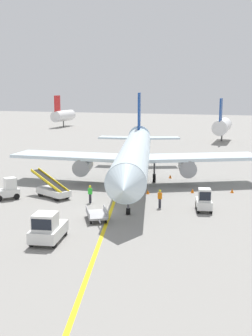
{
  "coord_description": "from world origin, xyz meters",
  "views": [
    {
      "loc": [
        13.09,
        -34.6,
        10.67
      ],
      "look_at": [
        -1.07,
        8.38,
        2.5
      ],
      "focal_mm": 47.19,
      "sensor_mm": 36.0,
      "label": 1
    }
  ],
  "objects_px": {
    "baggage_tug_by_cargo_door": "(204,201)",
    "safety_cone_nose_left": "(192,191)",
    "baggage_cart_loaded": "(97,214)",
    "baggage_tug_near_wing": "(8,190)",
    "pushback_tug": "(47,228)",
    "ground_crew_wing_walker": "(160,198)",
    "safety_cone_wingtip_left": "(148,192)",
    "safety_cone_wingtip_right": "(232,191)",
    "belt_loader_forward_hold": "(53,190)",
    "safety_cone_nose_right": "(170,176)",
    "airliner": "(135,155)",
    "ground_crew_marshaller": "(90,194)"
  },
  "relations": [
    {
      "from": "safety_cone_wingtip_left",
      "to": "safety_cone_wingtip_right",
      "type": "xyz_separation_m",
      "value": [
        8.19,
        3.19,
        0.0
      ]
    },
    {
      "from": "airliner",
      "to": "safety_cone_nose_right",
      "type": "height_order",
      "value": "airliner"
    },
    {
      "from": "baggage_tug_by_cargo_door",
      "to": "ground_crew_marshaller",
      "type": "relative_size",
      "value": 1.55
    },
    {
      "from": "baggage_tug_near_wing",
      "to": "safety_cone_wingtip_right",
      "type": "bearing_deg",
      "value": 24.81
    },
    {
      "from": "safety_cone_nose_left",
      "to": "belt_loader_forward_hold",
      "type": "bearing_deg",
      "value": -153.86
    },
    {
      "from": "baggage_tug_by_cargo_door",
      "to": "baggage_cart_loaded",
      "type": "bearing_deg",
      "value": -145.76
    },
    {
      "from": "pushback_tug",
      "to": "baggage_tug_near_wing",
      "type": "height_order",
      "value": "pushback_tug"
    },
    {
      "from": "pushback_tug",
      "to": "baggage_tug_by_cargo_door",
      "type": "xyz_separation_m",
      "value": [
        9.28,
        11.41,
        -0.07
      ]
    },
    {
      "from": "baggage_tug_near_wing",
      "to": "safety_cone_wingtip_left",
      "type": "relative_size",
      "value": 6.03
    },
    {
      "from": "airliner",
      "to": "ground_crew_marshaller",
      "type": "xyz_separation_m",
      "value": [
        -1.59,
        -9.1,
        -2.51
      ]
    },
    {
      "from": "pushback_tug",
      "to": "safety_cone_nose_left",
      "type": "xyz_separation_m",
      "value": [
        7.14,
        18.02,
        -0.77
      ]
    },
    {
      "from": "baggage_cart_loaded",
      "to": "safety_cone_wingtip_right",
      "type": "height_order",
      "value": "baggage_cart_loaded"
    },
    {
      "from": "ground_crew_wing_walker",
      "to": "baggage_cart_loaded",
      "type": "bearing_deg",
      "value": -127.45
    },
    {
      "from": "airliner",
      "to": "safety_cone_wingtip_left",
      "type": "distance_m",
      "value": 5.69
    },
    {
      "from": "baggage_tug_near_wing",
      "to": "ground_crew_marshaller",
      "type": "height_order",
      "value": "baggage_tug_near_wing"
    },
    {
      "from": "baggage_cart_loaded",
      "to": "safety_cone_wingtip_left",
      "type": "relative_size",
      "value": 8.36
    },
    {
      "from": "safety_cone_wingtip_left",
      "to": "baggage_tug_near_wing",
      "type": "bearing_deg",
      "value": -152.99
    },
    {
      "from": "belt_loader_forward_hold",
      "to": "safety_cone_nose_left",
      "type": "relative_size",
      "value": 11.48
    },
    {
      "from": "belt_loader_forward_hold",
      "to": "ground_crew_wing_walker",
      "type": "relative_size",
      "value": 2.97
    },
    {
      "from": "airliner",
      "to": "baggage_tug_near_wing",
      "type": "xyz_separation_m",
      "value": [
        -9.83,
        -10.26,
        -2.49
      ]
    },
    {
      "from": "pushback_tug",
      "to": "safety_cone_nose_right",
      "type": "distance_m",
      "value": 24.95
    },
    {
      "from": "airliner",
      "to": "pushback_tug",
      "type": "relative_size",
      "value": 9.02
    },
    {
      "from": "safety_cone_nose_right",
      "to": "safety_cone_wingtip_right",
      "type": "bearing_deg",
      "value": -34.9
    },
    {
      "from": "safety_cone_nose_left",
      "to": "safety_cone_wingtip_right",
      "type": "xyz_separation_m",
      "value": [
        3.91,
        1.29,
        0.0
      ]
    },
    {
      "from": "belt_loader_forward_hold",
      "to": "ground_crew_wing_walker",
      "type": "bearing_deg",
      "value": -2.46
    },
    {
      "from": "airliner",
      "to": "safety_cone_nose_left",
      "type": "xyz_separation_m",
      "value": [
        6.9,
        -2.0,
        -3.2
      ]
    },
    {
      "from": "safety_cone_nose_left",
      "to": "ground_crew_marshaller",
      "type": "bearing_deg",
      "value": -140.1
    },
    {
      "from": "baggage_tug_by_cargo_door",
      "to": "safety_cone_wingtip_left",
      "type": "relative_size",
      "value": 6.0
    },
    {
      "from": "pushback_tug",
      "to": "baggage_cart_loaded",
      "type": "relative_size",
      "value": 1.05
    },
    {
      "from": "safety_cone_nose_left",
      "to": "safety_cone_wingtip_right",
      "type": "height_order",
      "value": "same"
    },
    {
      "from": "airliner",
      "to": "ground_crew_marshaller",
      "type": "height_order",
      "value": "airliner"
    },
    {
      "from": "airliner",
      "to": "belt_loader_forward_hold",
      "type": "bearing_deg",
      "value": -125.62
    },
    {
      "from": "belt_loader_forward_hold",
      "to": "safety_cone_wingtip_right",
      "type": "xyz_separation_m",
      "value": [
        16.77,
        7.6,
        -0.56
      ]
    },
    {
      "from": "baggage_cart_loaded",
      "to": "ground_crew_wing_walker",
      "type": "relative_size",
      "value": 2.16
    },
    {
      "from": "belt_loader_forward_hold",
      "to": "ground_crew_wing_walker",
      "type": "xyz_separation_m",
      "value": [
        11.05,
        -0.47,
        0.13
      ]
    },
    {
      "from": "pushback_tug",
      "to": "belt_loader_forward_hold",
      "type": "xyz_separation_m",
      "value": [
        -5.72,
        11.71,
        -0.22
      ]
    },
    {
      "from": "baggage_cart_loaded",
      "to": "belt_loader_forward_hold",
      "type": "bearing_deg",
      "value": 140.85
    },
    {
      "from": "baggage_tug_near_wing",
      "to": "pushback_tug",
      "type": "bearing_deg",
      "value": -45.52
    },
    {
      "from": "pushback_tug",
      "to": "ground_crew_wing_walker",
      "type": "distance_m",
      "value": 12.44
    },
    {
      "from": "baggage_cart_loaded",
      "to": "safety_cone_nose_right",
      "type": "relative_size",
      "value": 8.36
    },
    {
      "from": "baggage_tug_by_cargo_door",
      "to": "baggage_cart_loaded",
      "type": "height_order",
      "value": "baggage_tug_by_cargo_door"
    },
    {
      "from": "baggage_tug_by_cargo_door",
      "to": "safety_cone_wingtip_left",
      "type": "height_order",
      "value": "baggage_tug_by_cargo_door"
    },
    {
      "from": "ground_crew_wing_walker",
      "to": "safety_cone_wingtip_left",
      "type": "height_order",
      "value": "ground_crew_wing_walker"
    },
    {
      "from": "belt_loader_forward_hold",
      "to": "baggage_cart_loaded",
      "type": "height_order",
      "value": "belt_loader_forward_hold"
    },
    {
      "from": "ground_crew_wing_walker",
      "to": "safety_cone_wingtip_left",
      "type": "bearing_deg",
      "value": 116.81
    },
    {
      "from": "baggage_tug_near_wing",
      "to": "baggage_cart_loaded",
      "type": "xyz_separation_m",
      "value": [
        10.9,
        -3.78,
        -0.46
      ]
    },
    {
      "from": "pushback_tug",
      "to": "safety_cone_nose_right",
      "type": "bearing_deg",
      "value": 82.43
    },
    {
      "from": "belt_loader_forward_hold",
      "to": "safety_cone_wingtip_left",
      "type": "distance_m",
      "value": 9.66
    },
    {
      "from": "belt_loader_forward_hold",
      "to": "safety_cone_nose_right",
      "type": "bearing_deg",
      "value": 55.32
    },
    {
      "from": "baggage_tug_by_cargo_door",
      "to": "safety_cone_nose_left",
      "type": "bearing_deg",
      "value": 107.9
    }
  ]
}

